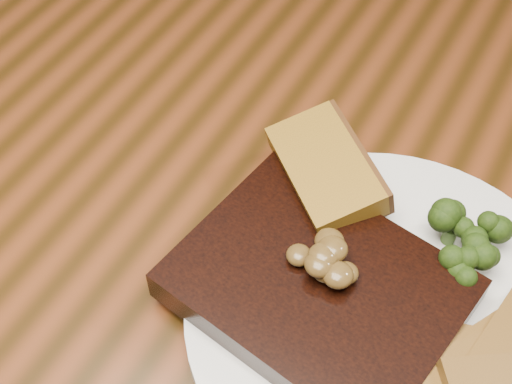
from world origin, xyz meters
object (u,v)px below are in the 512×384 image
Objects in this scene: plate at (387,314)px; steak at (317,288)px; dining_table at (278,267)px; garlic_bread at (323,185)px; potato_wedges at (499,361)px.

plate is 0.05m from steak.
garlic_bread reaches higher than dining_table.
garlic_bread is at bearing 122.62° from steak.
steak is (-0.05, -0.02, 0.02)m from plate.
dining_table is at bearing 154.87° from plate.
dining_table is 0.16m from plate.
dining_table is 15.72× the size of garlic_bread.
steak is at bearing -47.04° from dining_table.
steak is 0.09m from garlic_bread.
steak reaches higher than plate.
potato_wedges is (0.08, -0.01, 0.02)m from plate.
garlic_bread is at bearing 154.92° from potato_wedges.
steak reaches higher than garlic_bread.
plate is at bearing 0.98° from garlic_bread.
garlic_bread is 0.93× the size of potato_wedges.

